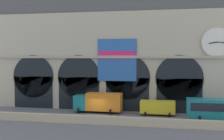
# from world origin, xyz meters

# --- Properties ---
(ground_plane) EXTENTS (200.00, 200.00, 0.00)m
(ground_plane) POSITION_xyz_m (0.00, 0.00, 0.00)
(ground_plane) COLOR slate
(quay_parapet_wall) EXTENTS (90.00, 0.70, 1.11)m
(quay_parapet_wall) POSITION_xyz_m (0.00, -5.02, 0.56)
(quay_parapet_wall) COLOR #BCAD8C
(quay_parapet_wall) RESTS_ON ground
(station_building) EXTENTS (42.68, 4.80, 20.62)m
(station_building) POSITION_xyz_m (0.03, 7.20, 9.95)
(station_building) COLOR #B2A891
(station_building) RESTS_ON ground
(box_truck_center) EXTENTS (7.50, 2.91, 3.12)m
(box_truck_center) POSITION_xyz_m (-0.14, 2.72, 1.70)
(box_truck_center) COLOR #19727A
(box_truck_center) RESTS_ON ground
(van_mideast) EXTENTS (5.20, 2.48, 2.20)m
(van_mideast) POSITION_xyz_m (9.11, 2.46, 1.25)
(van_mideast) COLOR gold
(van_mideast) RESTS_ON ground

